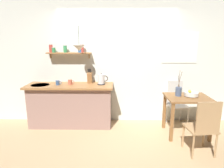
# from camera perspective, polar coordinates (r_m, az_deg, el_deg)

# --- Properties ---
(ground_plane) EXTENTS (14.00, 14.00, 0.00)m
(ground_plane) POSITION_cam_1_polar(r_m,az_deg,el_deg) (4.18, 1.36, -13.58)
(ground_plane) COLOR tan
(back_wall) EXTENTS (6.80, 0.11, 2.70)m
(back_wall) POSITION_cam_1_polar(r_m,az_deg,el_deg) (4.43, 4.05, 6.21)
(back_wall) COLOR silver
(back_wall) RESTS_ON ground_plane
(kitchen_counter) EXTENTS (1.83, 0.63, 0.92)m
(kitchen_counter) POSITION_cam_1_polar(r_m,az_deg,el_deg) (4.40, -11.86, -5.92)
(kitchen_counter) COLOR gray
(kitchen_counter) RESTS_ON ground_plane
(wall_shelf) EXTENTS (0.95, 0.20, 0.31)m
(wall_shelf) POSITION_cam_1_polar(r_m,az_deg,el_deg) (4.36, -12.60, 9.41)
(wall_shelf) COLOR #9E6B3D
(dining_table) EXTENTS (0.82, 0.67, 0.78)m
(dining_table) POSITION_cam_1_polar(r_m,az_deg,el_deg) (4.11, 21.01, -5.52)
(dining_table) COLOR brown
(dining_table) RESTS_ON ground_plane
(dining_chair_near) EXTENTS (0.48, 0.46, 0.95)m
(dining_chair_near) POSITION_cam_1_polar(r_m,az_deg,el_deg) (3.51, 25.03, -10.92)
(dining_chair_near) COLOR tan
(dining_chair_near) RESTS_ON ground_plane
(dining_chair_far) EXTENTS (0.44, 0.45, 0.97)m
(dining_chair_far) POSITION_cam_1_polar(r_m,az_deg,el_deg) (4.58, 18.23, -4.75)
(dining_chair_far) COLOR silver
(dining_chair_far) RESTS_ON ground_plane
(fruit_bowl) EXTENTS (0.27, 0.27, 0.13)m
(fruit_bowl) POSITION_cam_1_polar(r_m,az_deg,el_deg) (4.11, 21.97, -2.65)
(fruit_bowl) COLOR silver
(fruit_bowl) RESTS_ON dining_table
(twig_vase) EXTENTS (0.12, 0.12, 0.50)m
(twig_vase) POSITION_cam_1_polar(r_m,az_deg,el_deg) (4.04, 18.74, -2.02)
(twig_vase) COLOR #475675
(twig_vase) RESTS_ON dining_table
(electric_kettle) EXTENTS (0.25, 0.16, 0.24)m
(electric_kettle) POSITION_cam_1_polar(r_m,az_deg,el_deg) (4.18, -3.10, 1.33)
(electric_kettle) COLOR black
(electric_kettle) RESTS_ON kitchen_counter
(knife_block) EXTENTS (0.10, 0.15, 0.32)m
(knife_block) POSITION_cam_1_polar(r_m,az_deg,el_deg) (4.32, -6.50, 1.92)
(knife_block) COLOR #9E6B3D
(knife_block) RESTS_ON kitchen_counter
(coffee_mug_by_sink) EXTENTS (0.12, 0.08, 0.10)m
(coffee_mug_by_sink) POSITION_cam_1_polar(r_m,az_deg,el_deg) (4.29, -15.46, 0.37)
(coffee_mug_by_sink) COLOR #3D5B89
(coffee_mug_by_sink) RESTS_ON kitchen_counter
(coffee_mug_spare) EXTENTS (0.14, 0.09, 0.11)m
(coffee_mug_spare) POSITION_cam_1_polar(r_m,az_deg,el_deg) (4.27, -12.01, 0.54)
(coffee_mug_spare) COLOR #C6664C
(coffee_mug_spare) RESTS_ON kitchen_counter
(pendant_lamp) EXTENTS (0.24, 0.24, 0.48)m
(pendant_lamp) POSITION_cam_1_polar(r_m,az_deg,el_deg) (3.96, -9.52, 10.32)
(pendant_lamp) COLOR black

